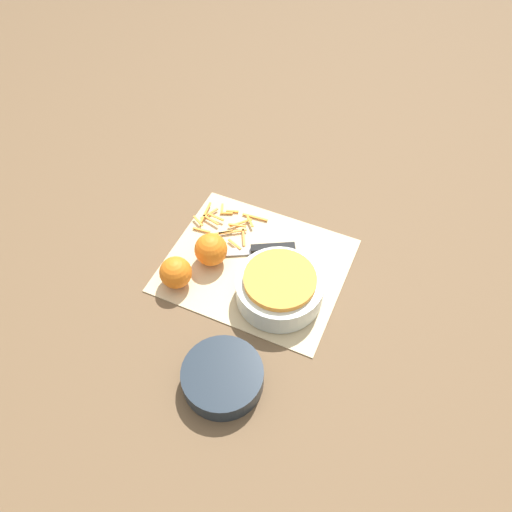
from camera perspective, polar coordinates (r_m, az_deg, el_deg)
The scene contains 8 objects.
ground_plane at distance 1.16m, azimuth 0.00°, elevation -1.10°, with size 4.00×4.00×0.00m, color brown.
cutting_board at distance 1.16m, azimuth 0.00°, elevation -1.01°, with size 0.40×0.34×0.01m.
bowl_speckled at distance 1.08m, azimuth 2.70°, elevation -3.59°, with size 0.19×0.19×0.07m.
bowl_dark at distance 1.00m, azimuth -3.83°, elevation -13.65°, with size 0.16×0.16×0.05m.
knife at distance 1.17m, azimuth 0.84°, elevation 0.77°, with size 0.21×0.13×0.02m.
orange_left at distance 1.14m, azimuth -5.17°, elevation 0.74°, with size 0.08×0.08×0.08m.
orange_right at distance 1.11m, azimuth -9.17°, elevation -1.87°, with size 0.07×0.07×0.07m.
peel_pile at distance 1.23m, azimuth -3.45°, elevation 3.80°, with size 0.17×0.12×0.01m.
Camera 1 is at (-0.28, 0.64, 0.93)m, focal length 35.00 mm.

